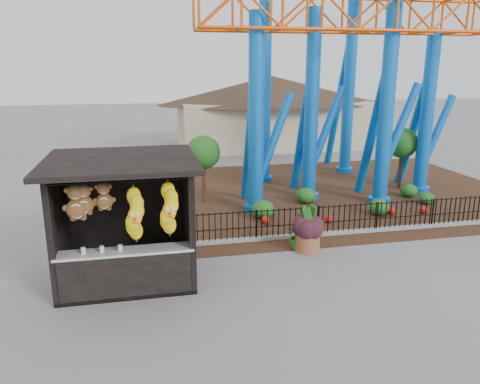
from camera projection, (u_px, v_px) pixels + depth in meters
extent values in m
plane|color=slate|center=(254.00, 287.00, 11.38)|extent=(120.00, 120.00, 0.00)
cube|color=#331E11|center=(301.00, 193.00, 19.74)|extent=(18.00, 12.00, 0.02)
cube|color=gray|center=(353.00, 232.00, 15.00)|extent=(18.00, 0.18, 0.12)
cube|color=black|center=(129.00, 275.00, 11.90)|extent=(3.20, 2.60, 0.10)
cube|color=black|center=(126.00, 207.00, 12.69)|extent=(3.20, 0.12, 3.00)
cube|color=black|center=(59.00, 225.00, 11.21)|extent=(0.12, 2.60, 3.00)
cube|color=black|center=(187.00, 217.00, 11.83)|extent=(0.12, 2.60, 3.00)
cube|color=black|center=(121.00, 161.00, 10.88)|extent=(3.50, 3.40, 0.12)
cube|color=black|center=(51.00, 244.00, 10.05)|extent=(0.14, 0.14, 3.00)
cube|color=black|center=(193.00, 234.00, 10.67)|extent=(0.14, 0.14, 3.00)
cube|color=black|center=(127.00, 274.00, 10.78)|extent=(3.00, 0.50, 1.10)
cube|color=#BABABF|center=(125.00, 251.00, 10.63)|extent=(3.10, 0.55, 0.06)
cylinder|color=black|center=(119.00, 182.00, 9.80)|extent=(2.90, 0.04, 0.04)
cylinder|color=blue|center=(256.00, 116.00, 16.44)|extent=(0.56, 0.56, 7.00)
cylinder|color=blue|center=(255.00, 208.00, 17.32)|extent=(0.84, 0.84, 0.24)
cylinder|color=blue|center=(312.00, 108.00, 18.03)|extent=(0.56, 0.56, 7.30)
cylinder|color=blue|center=(308.00, 196.00, 18.95)|extent=(0.84, 0.84, 0.24)
cylinder|color=blue|center=(387.00, 106.00, 17.37)|extent=(0.56, 0.56, 7.50)
cylinder|color=blue|center=(379.00, 200.00, 18.32)|extent=(0.84, 0.84, 0.24)
cylinder|color=blue|center=(427.00, 114.00, 19.13)|extent=(0.56, 0.56, 6.60)
cylinder|color=blue|center=(419.00, 189.00, 19.95)|extent=(0.84, 0.84, 0.24)
cylinder|color=blue|center=(265.00, 77.00, 20.66)|extent=(0.56, 0.56, 9.50)
cylinder|color=blue|center=(264.00, 178.00, 21.87)|extent=(0.84, 0.84, 0.24)
cylinder|color=blue|center=(350.00, 65.00, 22.38)|extent=(0.56, 0.56, 10.50)
cylinder|color=blue|center=(344.00, 170.00, 23.71)|extent=(0.84, 0.84, 0.24)
cylinder|color=blue|center=(250.00, 137.00, 17.51)|extent=(0.36, 2.21, 5.85)
cylinder|color=blue|center=(272.00, 144.00, 17.13)|extent=(1.62, 0.32, 3.73)
cylinder|color=blue|center=(303.00, 128.00, 19.12)|extent=(0.36, 2.29, 6.10)
cylinder|color=blue|center=(324.00, 134.00, 18.74)|extent=(1.67, 0.32, 3.88)
cylinder|color=blue|center=(373.00, 129.00, 18.47)|extent=(0.36, 2.34, 6.26)
cylinder|color=blue|center=(397.00, 135.00, 18.09)|extent=(1.71, 0.32, 3.99)
cylinder|color=blue|center=(413.00, 131.00, 20.19)|extent=(0.36, 2.10, 5.53)
cylinder|color=blue|center=(435.00, 137.00, 19.81)|extent=(1.54, 0.32, 3.52)
cylinder|color=brown|center=(307.00, 240.00, 13.55)|extent=(0.80, 0.80, 0.62)
ellipsoid|color=#31131C|center=(308.00, 220.00, 13.38)|extent=(0.70, 0.70, 0.64)
imported|color=#1C5418|center=(299.00, 236.00, 13.64)|extent=(0.76, 0.66, 0.82)
ellipsoid|color=#1D5418|center=(263.00, 209.00, 16.41)|extent=(0.80, 0.80, 0.64)
ellipsoid|color=#1D5418|center=(379.00, 207.00, 16.76)|extent=(0.72, 0.72, 0.58)
ellipsoid|color=#1D5418|center=(409.00, 190.00, 19.09)|extent=(0.68, 0.68, 0.54)
ellipsoid|color=#1D5418|center=(306.00, 196.00, 18.22)|extent=(0.75, 0.75, 0.60)
ellipsoid|color=#1D5418|center=(426.00, 198.00, 18.12)|extent=(0.58, 0.58, 0.46)
sphere|color=red|center=(265.00, 220.00, 15.83)|extent=(0.28, 0.28, 0.28)
sphere|color=red|center=(329.00, 219.00, 15.95)|extent=(0.28, 0.28, 0.28)
sphere|color=red|center=(391.00, 211.00, 16.87)|extent=(0.28, 0.28, 0.28)
sphere|color=red|center=(423.00, 210.00, 16.96)|extent=(0.28, 0.28, 0.28)
cube|color=#BFAD8C|center=(271.00, 124.00, 31.08)|extent=(12.00, 6.00, 3.00)
cone|color=#332319|center=(272.00, 87.00, 30.46)|extent=(15.00, 15.00, 1.80)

